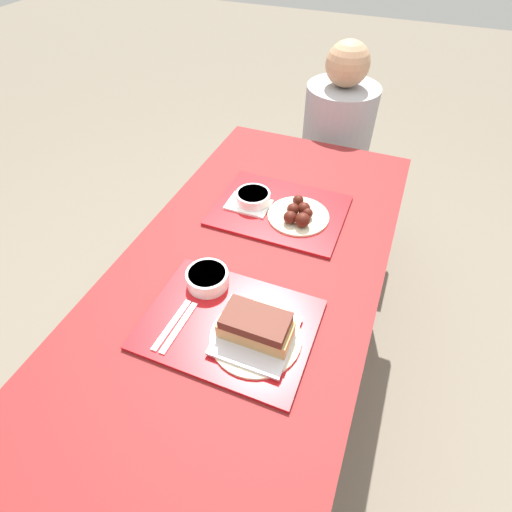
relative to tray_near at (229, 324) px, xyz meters
name	(u,v)px	position (x,y,z in m)	size (l,w,h in m)	color
ground_plane	(252,386)	(-0.03, 0.23, -0.78)	(12.00, 12.00, 0.00)	#706656
picnic_table	(250,288)	(-0.03, 0.23, -0.11)	(0.78, 1.59, 0.78)	maroon
picnic_bench_far	(321,192)	(-0.03, 1.24, -0.42)	(0.74, 0.28, 0.43)	maroon
tray_near	(229,324)	(0.00, 0.00, 0.00)	(0.44, 0.34, 0.01)	#B21419
tray_far	(281,211)	(-0.03, 0.50, 0.00)	(0.44, 0.34, 0.01)	#B21419
bowl_coleslaw_near	(207,278)	(-0.11, 0.10, 0.03)	(0.12, 0.12, 0.05)	white
brisket_sandwich_plate	(256,330)	(0.08, -0.02, 0.04)	(0.23, 0.23, 0.09)	beige
plastic_fork_near	(172,324)	(-0.14, -0.06, 0.01)	(0.02, 0.17, 0.00)	white
plastic_knife_near	(179,327)	(-0.11, -0.06, 0.01)	(0.02, 0.17, 0.00)	white
condiment_packet	(236,300)	(-0.01, 0.08, 0.01)	(0.04, 0.03, 0.01)	teal
bowl_coleslaw_far	(253,198)	(-0.13, 0.50, 0.03)	(0.12, 0.12, 0.05)	white
wings_plate_far	(299,214)	(0.04, 0.48, 0.02)	(0.21, 0.21, 0.06)	beige
napkin_far	(248,205)	(-0.14, 0.48, 0.01)	(0.15, 0.10, 0.01)	white
person_seated_across	(337,132)	(0.00, 1.24, -0.06)	(0.33, 0.33, 0.70)	#9E9EA3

